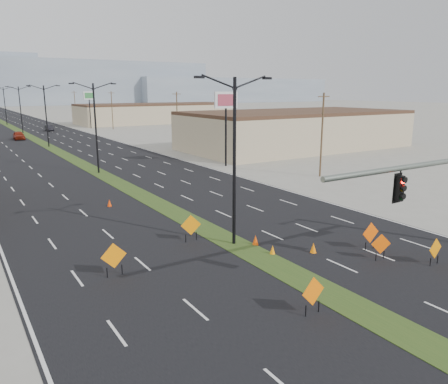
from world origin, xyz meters
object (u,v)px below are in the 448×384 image
streetlight_3 (20,108)px  construction_sign_4 (381,245)px  cone_2 (255,240)px  streetlight_4 (5,105)px  construction_sign_2 (191,226)px  streetlight_0 (234,157)px  cone_0 (273,250)px  construction_sign_3 (435,249)px  cone_3 (109,203)px  car_mid (49,128)px  construction_sign_1 (313,293)px  streetlight_1 (96,125)px  streetlight_2 (46,114)px  car_left (19,135)px  cone_1 (313,248)px  pole_sign_east_far (89,98)px  pole_sign_east_near (226,106)px  construction_sign_5 (371,234)px

streetlight_3 → construction_sign_4: streetlight_3 is taller
construction_sign_4 → cone_2: (-4.46, 5.65, -0.57)m
streetlight_4 → construction_sign_2: size_ratio=5.83×
streetlight_0 → cone_0: (0.91, -2.66, -5.14)m
construction_sign_3 → cone_3: 24.07m
car_mid → construction_sign_1: construction_sign_1 is taller
streetlight_1 → streetlight_2: bearing=90.0°
car_left → cone_1: 74.40m
construction_sign_4 → pole_sign_east_far: (10.77, 95.06, 6.35)m
streetlight_3 → construction_sign_1: 93.13m
streetlight_2 → cone_1: size_ratio=16.03×
construction_sign_4 → pole_sign_east_near: 32.84m
car_mid → cone_0: bearing=-93.0°
car_mid → cone_1: 89.88m
construction_sign_2 → pole_sign_east_far: bearing=90.9°
streetlight_1 → streetlight_2: 28.00m
construction_sign_1 → construction_sign_5: construction_sign_1 is taller
car_mid → construction_sign_4: bearing=-90.0°
cone_2 → construction_sign_2: bearing=137.9°
streetlight_0 → car_mid: bearing=86.0°
construction_sign_3 → cone_2: 10.00m
streetlight_3 → construction_sign_3: size_ratio=6.67×
streetlight_4 → construction_sign_1: bearing=-90.9°
streetlight_0 → streetlight_2: size_ratio=1.00×
car_mid → construction_sign_1: (-7.95, -95.11, 0.34)m
cone_3 → car_mid: bearing=82.5°
construction_sign_1 → cone_2: size_ratio=2.66×
streetlight_2 → cone_0: (0.91, -58.66, -5.14)m
streetlight_2 → pole_sign_east_near: size_ratio=1.10×
construction_sign_1 → construction_sign_4: construction_sign_1 is taller
cone_2 → cone_0: bearing=-93.1°
streetlight_0 → pole_sign_east_near: 28.54m
streetlight_1 → cone_1: 32.28m
streetlight_4 → cone_1: streetlight_4 is taller
pole_sign_east_far → construction_sign_4: bearing=-109.9°
construction_sign_1 → construction_sign_2: construction_sign_2 is taller
construction_sign_4 → pole_sign_east_far: bearing=107.7°
streetlight_2 → pole_sign_east_near: 35.12m
cone_2 → streetlight_4: bearing=90.5°
pole_sign_east_far → cone_2: bearing=-113.1°
cone_0 → cone_2: size_ratio=0.87×
construction_sign_1 → construction_sign_2: size_ratio=0.99×
pole_sign_east_near → streetlight_4: bearing=107.1°
streetlight_0 → cone_3: (-3.66, 12.84, -5.11)m
car_left → pole_sign_east_near: pole_sign_east_near is taller
construction_sign_2 → cone_3: size_ratio=2.82×
cone_2 → cone_3: (-4.66, 13.71, -0.01)m
car_left → streetlight_4: bearing=87.9°
construction_sign_5 → cone_1: (-3.23, 1.38, -0.67)m
cone_2 → construction_sign_3: bearing=-50.3°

